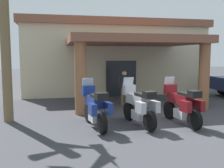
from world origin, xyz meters
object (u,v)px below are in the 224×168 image
Objects in this scene: motorcycle_blue at (95,107)px; motorcycle_silver at (139,106)px; pedestrian at (124,86)px; motel_building at (111,56)px; motorcycle_maroon at (182,105)px.

motorcycle_silver is at bearing -100.59° from motorcycle_blue.
motorcycle_blue and motorcycle_silver have the same top height.
motel_building is at bearing 16.62° from pedestrian.
motorcycle_blue is 1.33× the size of pedestrian.
motel_building reaches higher than motorcycle_silver.
motel_building is 9.42m from motorcycle_silver.
motorcycle_maroon is at bearing -102.27° from motorcycle_blue.
pedestrian is at bearing -37.23° from motorcycle_blue.
motorcycle_silver is 1.53m from motorcycle_maroon.
motorcycle_blue is (-2.85, -9.07, -1.65)m from motel_building.
motorcycle_blue is at bearing 173.48° from pedestrian.
motel_building is 9.53m from motorcycle_maroon.
motorcycle_maroon is at bearing -142.10° from pedestrian.
motorcycle_silver is 3.70m from pedestrian.
motorcycle_blue is 3.05m from motorcycle_maroon.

